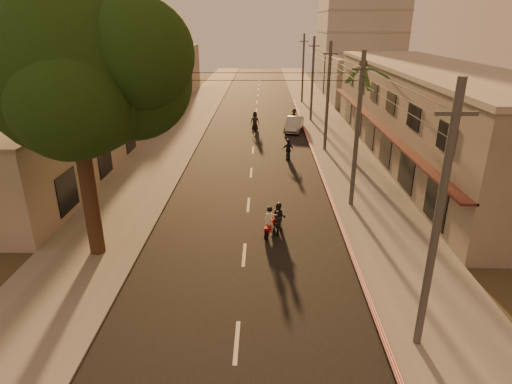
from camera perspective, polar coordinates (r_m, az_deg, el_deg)
ground at (r=18.93m, az=-1.86°, el=-11.42°), size 160.00×160.00×0.00m
road at (r=37.31m, az=-0.40°, el=5.62°), size 10.00×140.00×0.02m
sidewalk_right at (r=37.87m, az=11.08°, el=5.53°), size 5.00×140.00×0.12m
sidewalk_left at (r=38.21m, az=-11.77°, el=5.63°), size 5.00×140.00×0.12m
curb_stripe at (r=32.77m, az=8.36°, el=3.24°), size 0.20×60.00×0.20m
shophouse_row at (r=36.89m, az=22.07°, el=9.68°), size 8.80×34.20×7.30m
left_building at (r=34.22m, az=-24.95°, el=6.59°), size 8.20×24.20×5.20m
broadleaf_tree at (r=19.57m, az=-22.28°, el=14.69°), size 9.60×8.70×12.10m
palm_tree at (r=32.78m, az=14.06°, el=15.49°), size 5.00×5.00×8.20m
utility_poles at (r=36.43m, az=9.74°, el=15.40°), size 1.20×48.26×9.00m
filler_right at (r=62.67m, az=13.50°, el=14.39°), size 8.00×14.00×6.00m
filler_left_near at (r=52.64m, az=-15.79°, el=12.00°), size 8.00×14.00×4.40m
filler_left_far at (r=69.78m, az=-11.77°, el=15.64°), size 8.00×14.00×7.00m
scooter_red at (r=22.07m, az=1.83°, el=-4.13°), size 0.86×1.62×1.64m
scooter_mid_a at (r=22.60m, az=3.06°, el=-3.50°), size 0.87×1.64×1.61m
scooter_mid_b at (r=34.57m, az=4.30°, el=5.55°), size 0.99×1.74×1.71m
scooter_far_a at (r=44.02m, az=-0.15°, el=9.29°), size 0.93×2.02×2.00m
scooter_far_b at (r=47.20m, az=5.08°, el=9.92°), size 1.10×1.74×1.70m
parked_car at (r=44.06m, az=5.09°, el=9.00°), size 3.20×4.95×1.44m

